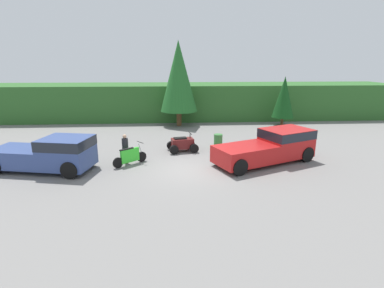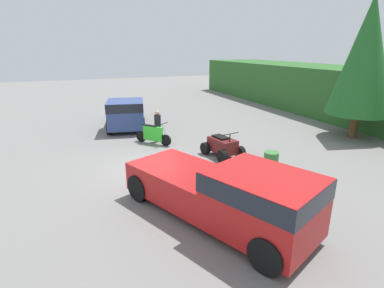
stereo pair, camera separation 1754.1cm
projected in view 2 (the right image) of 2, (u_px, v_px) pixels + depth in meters
The scene contains 8 objects.
ground_plane at pixel (148, 169), 12.53m from camera, with size 80.00×80.00×0.00m, color slate.
tree_left at pixel (366, 56), 15.58m from camera, with size 3.29×3.29×7.48m.
pickup_truck_red at pixel (229, 192), 8.32m from camera, with size 6.29×4.30×1.84m.
pickup_truck_second at pixel (126, 112), 18.85m from camera, with size 5.65×3.16×1.84m.
dirt_bike at pixel (153, 135), 15.63m from camera, with size 1.71×1.47×1.20m.
quad_atv at pixel (222, 146), 13.83m from camera, with size 2.08×1.56×1.22m.
rider_person at pixel (158, 125), 15.88m from camera, with size 0.48×0.48×1.69m.
steel_barrel at pixel (271, 163), 11.98m from camera, with size 0.58×0.58×0.88m.
Camera 2 is at (11.46, -2.61, 4.82)m, focal length 28.00 mm.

